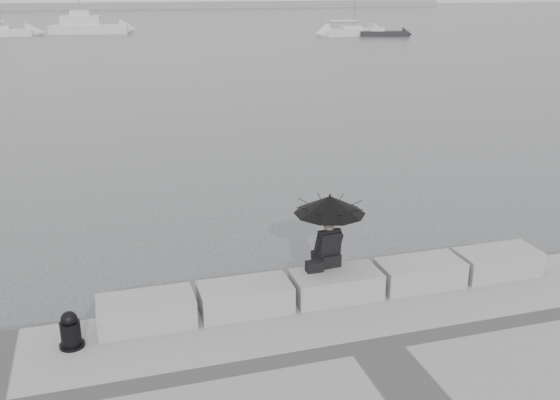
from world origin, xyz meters
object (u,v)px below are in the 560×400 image
object	(u,v)px
motor_cruiser	(89,26)
small_motorboat	(384,33)
sailboat_right	(351,31)
mooring_bollard	(71,332)
seated_person	(330,213)

from	to	relation	value
motor_cruiser	small_motorboat	size ratio (longest dim) A/B	1.69
sailboat_right	motor_cruiser	bearing A→B (deg)	154.91
small_motorboat	sailboat_right	bearing A→B (deg)	174.85
mooring_bollard	small_motorboat	xyz separation A→B (m)	(34.60, 61.04, -0.44)
seated_person	small_motorboat	bearing A→B (deg)	57.82
mooring_bollard	small_motorboat	world-z (taller)	mooring_bollard
sailboat_right	small_motorboat	bearing A→B (deg)	-26.80
sailboat_right	motor_cruiser	distance (m)	32.61
mooring_bollard	seated_person	bearing A→B (deg)	8.66
seated_person	sailboat_right	xyz separation A→B (m)	(26.42, 61.97, -1.50)
motor_cruiser	sailboat_right	bearing A→B (deg)	-12.37
seated_person	motor_cruiser	xyz separation A→B (m)	(-3.67, 74.52, -1.14)
mooring_bollard	small_motorboat	distance (m)	70.17
seated_person	mooring_bollard	xyz separation A→B (m)	(-4.58, -0.70, -1.27)
small_motorboat	seated_person	bearing A→B (deg)	-97.26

